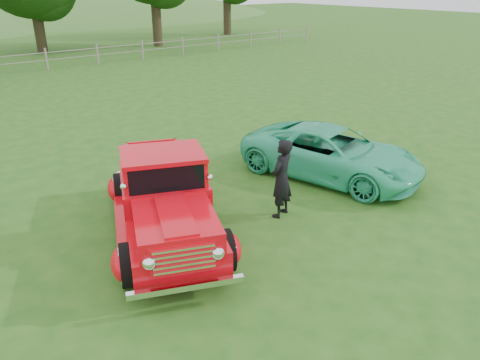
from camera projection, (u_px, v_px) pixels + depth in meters
ground at (279, 247)px, 8.96m from camera, size 140.00×140.00×0.00m
red_pickup at (165, 198)px, 9.11m from camera, size 3.62×5.27×1.78m
teal_sedan at (331, 153)px, 11.94m from camera, size 3.22×5.01×1.28m
man at (282, 179)px, 9.85m from camera, size 0.73×0.59×1.72m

